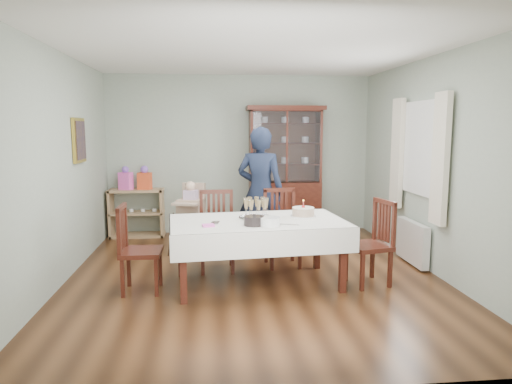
{
  "coord_description": "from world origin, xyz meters",
  "views": [
    {
      "loc": [
        -0.52,
        -5.39,
        1.81
      ],
      "look_at": [
        0.05,
        0.2,
        1.02
      ],
      "focal_mm": 32.0,
      "sensor_mm": 36.0,
      "label": 1
    }
  ],
  "objects": [
    {
      "name": "floor",
      "position": [
        0.0,
        0.0,
        0.0
      ],
      "size": [
        5.0,
        5.0,
        0.0
      ],
      "primitive_type": "plane",
      "color": "#593319",
      "rests_on": "ground"
    },
    {
      "name": "room_shell",
      "position": [
        0.0,
        0.53,
        1.7
      ],
      "size": [
        5.0,
        5.0,
        5.0
      ],
      "color": "#9EAA99",
      "rests_on": "floor"
    },
    {
      "name": "dining_table",
      "position": [
        0.02,
        -0.28,
        0.38
      ],
      "size": [
        2.09,
        1.32,
        0.76
      ],
      "rotation": [
        0.0,
        0.0,
        0.09
      ],
      "color": "#4A1F12",
      "rests_on": "floor"
    },
    {
      "name": "china_cabinet",
      "position": [
        0.75,
        2.26,
        1.12
      ],
      "size": [
        1.3,
        0.48,
        2.18
      ],
      "color": "#4A1F12",
      "rests_on": "floor"
    },
    {
      "name": "sideboard",
      "position": [
        -1.75,
        2.28,
        0.4
      ],
      "size": [
        0.9,
        0.38,
        0.8
      ],
      "color": "tan",
      "rests_on": "floor"
    },
    {
      "name": "picture_frame",
      "position": [
        -2.22,
        0.8,
        1.65
      ],
      "size": [
        0.04,
        0.48,
        0.58
      ],
      "primitive_type": "cube",
      "color": "gold",
      "rests_on": "room_shell"
    },
    {
      "name": "window",
      "position": [
        2.22,
        0.3,
        1.55
      ],
      "size": [
        0.04,
        1.02,
        1.22
      ],
      "primitive_type": "cube",
      "color": "white",
      "rests_on": "room_shell"
    },
    {
      "name": "curtain_left",
      "position": [
        2.16,
        -0.32,
        1.45
      ],
      "size": [
        0.07,
        0.3,
        1.55
      ],
      "primitive_type": "cube",
      "color": "silver",
      "rests_on": "room_shell"
    },
    {
      "name": "curtain_right",
      "position": [
        2.16,
        0.92,
        1.45
      ],
      "size": [
        0.07,
        0.3,
        1.55
      ],
      "primitive_type": "cube",
      "color": "silver",
      "rests_on": "room_shell"
    },
    {
      "name": "radiator",
      "position": [
        2.16,
        0.3,
        0.3
      ],
      "size": [
        0.1,
        0.8,
        0.55
      ],
      "primitive_type": "cube",
      "color": "white",
      "rests_on": "floor"
    },
    {
      "name": "chair_far_left",
      "position": [
        -0.44,
        0.31,
        0.3
      ],
      "size": [
        0.46,
        0.46,
        1.01
      ],
      "rotation": [
        0.0,
        0.0,
        0.01
      ],
      "color": "#4A1F12",
      "rests_on": "floor"
    },
    {
      "name": "chair_far_right",
      "position": [
        0.42,
        0.42,
        0.3
      ],
      "size": [
        0.48,
        0.48,
        1.01
      ],
      "rotation": [
        0.0,
        0.0,
        0.08
      ],
      "color": "#4A1F12",
      "rests_on": "floor"
    },
    {
      "name": "chair_end_left",
      "position": [
        -1.31,
        -0.39,
        0.29
      ],
      "size": [
        0.44,
        0.44,
        0.97
      ],
      "rotation": [
        0.0,
        0.0,
        1.56
      ],
      "color": "#4A1F12",
      "rests_on": "floor"
    },
    {
      "name": "chair_end_right",
      "position": [
        1.31,
        -0.41,
        0.29
      ],
      "size": [
        0.53,
        0.53,
        0.99
      ],
      "rotation": [
        0.0,
        0.0,
        -1.35
      ],
      "color": "#4A1F12",
      "rests_on": "floor"
    },
    {
      "name": "woman",
      "position": [
        0.19,
        0.95,
        0.92
      ],
      "size": [
        0.78,
        0.65,
        1.83
      ],
      "primitive_type": "imported",
      "rotation": [
        0.0,
        0.0,
        2.77
      ],
      "color": "black",
      "rests_on": "floor"
    },
    {
      "name": "high_chair",
      "position": [
        -0.8,
        1.18,
        0.41
      ],
      "size": [
        0.59,
        0.59,
        1.05
      ],
      "rotation": [
        0.0,
        0.0,
        -0.34
      ],
      "color": "black",
      "rests_on": "floor"
    },
    {
      "name": "champagne_tray",
      "position": [
        0.0,
        -0.2,
        0.84
      ],
      "size": [
        0.4,
        0.4,
        0.24
      ],
      "color": "silver",
      "rests_on": "dining_table"
    },
    {
      "name": "birthday_cake",
      "position": [
        0.58,
        -0.14,
        0.82
      ],
      "size": [
        0.3,
        0.3,
        0.21
      ],
      "color": "white",
      "rests_on": "dining_table"
    },
    {
      "name": "plate_stack_dark",
      "position": [
        -0.05,
        -0.55,
        0.81
      ],
      "size": [
        0.25,
        0.25,
        0.1
      ],
      "primitive_type": "cylinder",
      "rotation": [
        0.0,
        0.0,
        0.18
      ],
      "color": "black",
      "rests_on": "dining_table"
    },
    {
      "name": "plate_stack_white",
      "position": [
        0.12,
        -0.6,
        0.81
      ],
      "size": [
        0.29,
        0.29,
        0.1
      ],
      "primitive_type": "cylinder",
      "rotation": [
        0.0,
        0.0,
        0.41
      ],
      "color": "white",
      "rests_on": "dining_table"
    },
    {
      "name": "napkin_stack",
      "position": [
        -0.55,
        -0.55,
        0.77
      ],
      "size": [
        0.14,
        0.14,
        0.02
      ],
      "primitive_type": "cube",
      "rotation": [
        0.0,
        0.0,
        0.15
      ],
      "color": "#FF5DCE",
      "rests_on": "dining_table"
    },
    {
      "name": "cutlery",
      "position": [
        -0.51,
        -0.4,
        0.77
      ],
      "size": [
        0.14,
        0.18,
        0.01
      ],
      "primitive_type": null,
      "rotation": [
        0.0,
        0.0,
        -0.17
      ],
      "color": "silver",
      "rests_on": "dining_table"
    },
    {
      "name": "cake_knife",
      "position": [
        0.31,
        -0.57,
        0.77
      ],
      "size": [
        0.26,
        0.1,
        0.01
      ],
      "primitive_type": "cube",
      "rotation": [
        0.0,
        0.0,
        -0.31
      ],
      "color": "silver",
      "rests_on": "dining_table"
    },
    {
      "name": "gift_bag_pink",
      "position": [
        -1.91,
        2.26,
        0.97
      ],
      "size": [
        0.24,
        0.21,
        0.39
      ],
      "color": "#FF5DCE",
      "rests_on": "sideboard"
    },
    {
      "name": "gift_bag_orange",
      "position": [
        -1.6,
        2.26,
        0.98
      ],
      "size": [
        0.24,
        0.18,
        0.39
      ],
      "color": "#E74E24",
      "rests_on": "sideboard"
    }
  ]
}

